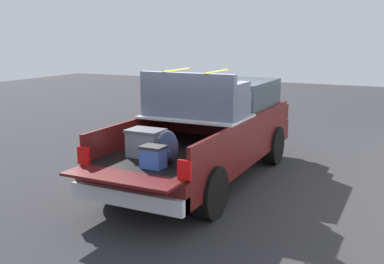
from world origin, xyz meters
The scene contains 2 objects.
ground_plane centered at (0.00, 0.00, 0.00)m, with size 40.00×40.00×0.00m, color #262628.
pickup_truck centered at (0.37, 0.00, 0.98)m, with size 6.05×2.06×2.23m.
Camera 1 is at (-7.95, -3.62, 2.84)m, focal length 42.32 mm.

